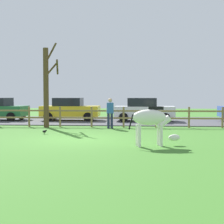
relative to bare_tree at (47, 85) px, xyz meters
The scene contains 9 objects.
ground_plane 5.88m from the bare_tree, 60.67° to the right, with size 60.00×60.00×0.00m, color #3D7528.
parking_asphalt 5.79m from the bare_tree, 60.12° to the left, with size 28.00×7.40×0.05m, color #47474C.
paddock_fence 3.01m from the bare_tree, ahead, with size 21.79×0.11×1.15m.
bare_tree is the anchor object (origin of this frame).
zebra 8.53m from the bare_tree, 48.71° to the right, with size 1.89×0.82×1.41m.
crow_on_grass 3.88m from the bare_tree, 76.50° to the right, with size 0.22×0.10×0.20m.
parked_car_white 7.04m from the bare_tree, 36.88° to the left, with size 4.06×2.01×1.56m.
parked_car_yellow 4.68m from the bare_tree, 85.00° to the left, with size 4.01×1.89×1.56m.
visitor_near_fence 3.87m from the bare_tree, ahead, with size 0.39×0.27×1.64m.
Camera 1 is at (2.40, -13.25, 1.83)m, focal length 52.45 mm.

